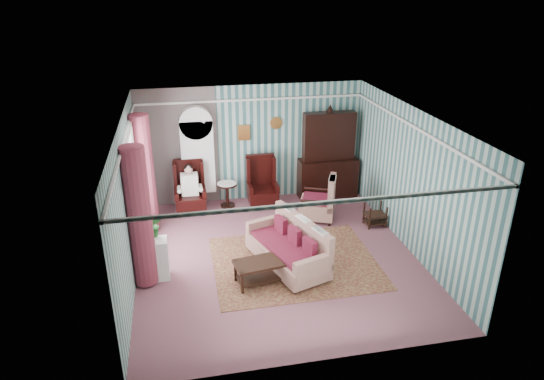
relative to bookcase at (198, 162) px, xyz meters
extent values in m
plane|color=#814B52|center=(1.35, -2.84, -1.12)|extent=(6.00, 6.00, 0.00)
cube|color=#386667|center=(1.35, 0.16, 0.33)|extent=(5.50, 0.02, 2.90)
cube|color=#386667|center=(1.35, -5.84, 0.33)|extent=(5.50, 0.02, 2.90)
cube|color=#386667|center=(-1.40, -2.84, 0.33)|extent=(0.02, 6.00, 2.90)
cube|color=#386667|center=(4.10, -2.84, 0.33)|extent=(0.02, 6.00, 2.90)
cube|color=white|center=(1.35, -2.84, 1.78)|extent=(5.50, 6.00, 0.02)
cube|color=#8A465E|center=(-0.45, 0.15, 0.33)|extent=(1.90, 0.01, 2.90)
cube|color=silver|center=(1.35, -2.84, 1.43)|extent=(5.50, 6.00, 0.05)
cube|color=white|center=(-1.37, -2.24, 0.43)|extent=(0.04, 1.50, 1.90)
cylinder|color=maroon|center=(-1.20, -3.29, 0.23)|extent=(0.44, 0.44, 2.60)
cylinder|color=maroon|center=(-1.20, -1.19, 0.23)|extent=(0.44, 0.44, 2.60)
cube|color=#B46E30|center=(1.15, 0.13, 0.63)|extent=(0.30, 0.03, 0.38)
cube|color=silver|center=(0.00, 0.00, 0.00)|extent=(0.80, 0.28, 2.24)
cube|color=black|center=(3.25, -0.12, 0.06)|extent=(1.50, 0.56, 2.36)
cube|color=black|center=(-0.25, -0.39, -0.50)|extent=(0.76, 0.80, 1.25)
cube|color=black|center=(1.50, -0.39, -0.50)|extent=(0.76, 0.80, 1.25)
cylinder|color=black|center=(0.65, -0.24, -0.82)|extent=(0.50, 0.50, 0.60)
cube|color=black|center=(3.82, -1.94, -0.85)|extent=(0.45, 0.38, 0.54)
cube|color=white|center=(-1.05, -3.14, -0.72)|extent=(0.55, 0.35, 0.80)
cube|color=#4A1D18|center=(1.65, -3.14, -1.11)|extent=(3.20, 2.60, 0.01)
cube|color=#BFB994|center=(1.47, -3.23, -0.65)|extent=(1.47, 2.12, 0.93)
cube|color=#BAAA90|center=(2.62, -1.34, -0.59)|extent=(1.01, 1.08, 1.05)
cube|color=black|center=(0.86, -3.69, -0.90)|extent=(1.01, 0.67, 0.45)
imported|color=#20541A|center=(-1.14, -3.19, -0.11)|extent=(0.43, 0.39, 0.43)
imported|color=#1F571B|center=(-0.97, -2.99, -0.10)|extent=(0.28, 0.25, 0.44)
imported|color=#1A541E|center=(-1.12, -3.06, -0.15)|extent=(0.25, 0.25, 0.34)
camera|label=1|loc=(-0.42, -11.14, 4.01)|focal=32.00mm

